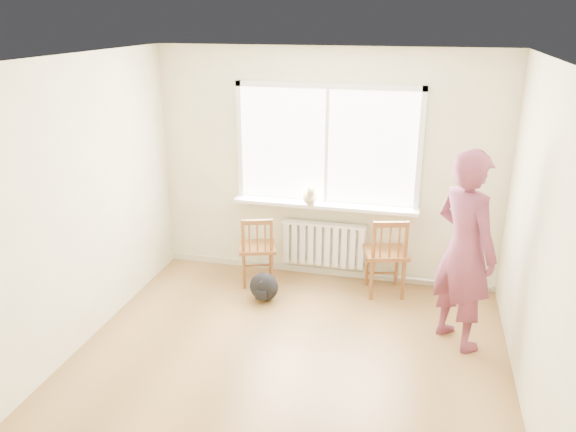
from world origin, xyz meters
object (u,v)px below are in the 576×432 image
Objects in this scene: person at (465,250)px; backpack at (264,287)px; chair_left at (257,250)px; chair_right at (387,256)px; cat at (310,196)px.

backpack is (-2.04, 0.35, -0.80)m from person.
chair_left is 1.48m from chair_right.
chair_left is 2.62× the size of backpack.
person is 1.93m from cat.
cat reaches higher than backpack.
cat is at bearing -173.27° from chair_left.
backpack is at bearing 98.34° from chair_left.
cat is 1.15× the size of backpack.
chair_left is 0.88m from cat.
chair_right is at bearing 165.47° from chair_left.
chair_left is at bearing 116.36° from backpack.
person reaches higher than cat.
cat is at bearing -25.78° from chair_right.
cat reaches higher than chair_right.
chair_right is 1.10m from cat.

